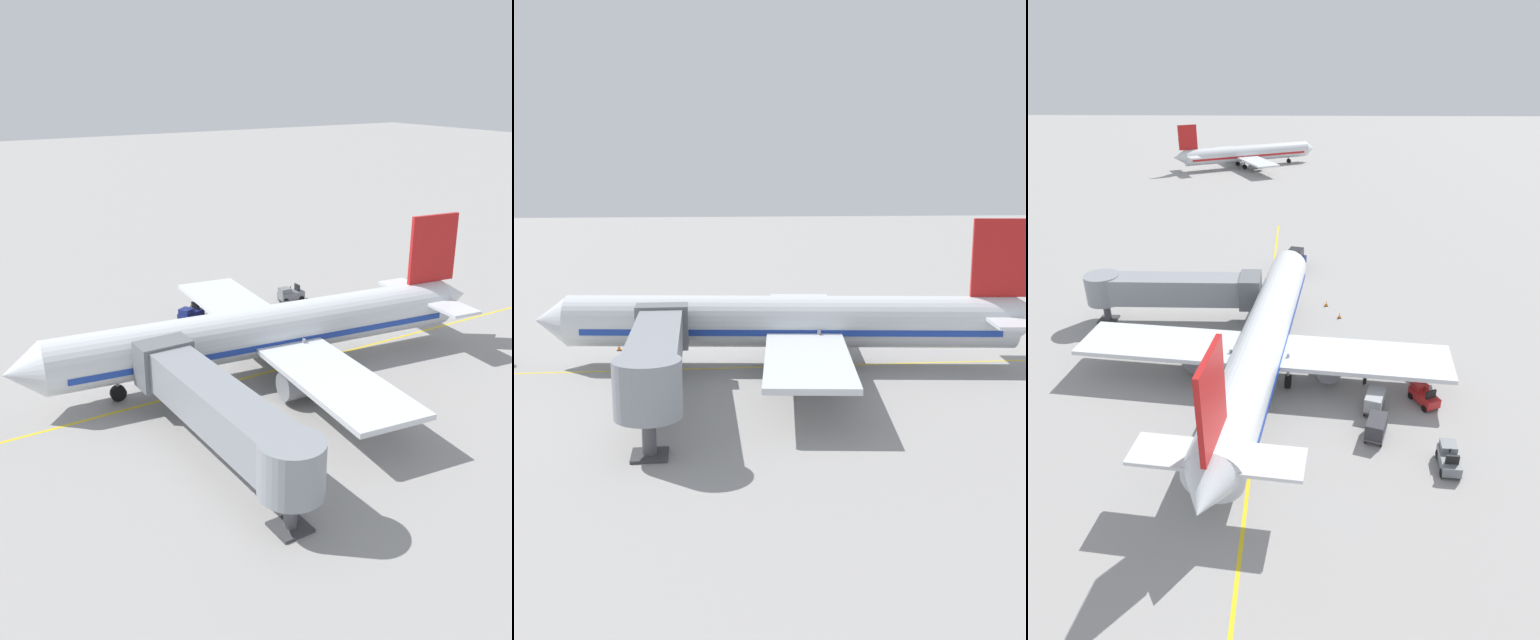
% 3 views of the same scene
% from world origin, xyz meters
% --- Properties ---
extents(ground_plane, '(400.00, 400.00, 0.00)m').
position_xyz_m(ground_plane, '(0.00, 0.00, 0.00)').
color(ground_plane, gray).
extents(gate_lead_in_line, '(0.24, 80.00, 0.01)m').
position_xyz_m(gate_lead_in_line, '(0.00, 0.00, 0.00)').
color(gate_lead_in_line, gold).
rests_on(gate_lead_in_line, ground).
extents(parked_airliner, '(30.40, 37.34, 10.63)m').
position_xyz_m(parked_airliner, '(0.22, -1.78, 3.19)').
color(parked_airliner, silver).
rests_on(parked_airliner, ground).
extents(jet_bridge, '(17.15, 3.50, 4.98)m').
position_xyz_m(jet_bridge, '(-9.09, 7.47, 3.46)').
color(jet_bridge, gray).
rests_on(jet_bridge, ground).
extents(pushback_tractor, '(3.32, 4.83, 2.40)m').
position_xyz_m(pushback_tractor, '(2.54, 21.63, 1.10)').
color(pushback_tractor, navy).
rests_on(pushback_tractor, ground).
extents(baggage_tug_lead, '(2.18, 2.77, 1.62)m').
position_xyz_m(baggage_tug_lead, '(12.83, -1.58, 0.71)').
color(baggage_tug_lead, navy).
rests_on(baggage_tug_lead, ground).
extents(baggage_tug_trailing, '(1.47, 2.59, 1.62)m').
position_xyz_m(baggage_tug_trailing, '(12.87, -12.55, 0.71)').
color(baggage_tug_trailing, slate).
rests_on(baggage_tug_trailing, ground).
extents(baggage_tug_spare, '(2.12, 2.77, 1.62)m').
position_xyz_m(baggage_tug_spare, '(12.72, -5.66, 0.71)').
color(baggage_tug_spare, '#B21E1E').
rests_on(baggage_tug_spare, ground).
extents(baggage_cart_front, '(1.92, 2.97, 1.58)m').
position_xyz_m(baggage_cart_front, '(8.81, -6.77, 0.95)').
color(baggage_cart_front, '#4C4C51').
rests_on(baggage_cart_front, ground).
extents(baggage_cart_second_in_train, '(1.92, 2.97, 1.58)m').
position_xyz_m(baggage_cart_second_in_train, '(8.55, -9.75, 0.95)').
color(baggage_cart_second_in_train, '#4C4C51').
rests_on(baggage_cart_second_in_train, ground).
extents(ground_crew_wing_walker, '(0.66, 0.47, 1.69)m').
position_xyz_m(ground_crew_wing_walker, '(8.53, -3.21, 0.95)').
color(ground_crew_wing_walker, '#232328').
rests_on(ground_crew_wing_walker, ground).
extents(safety_cone_nose_left, '(0.36, 0.36, 0.59)m').
position_xyz_m(safety_cone_nose_left, '(7.31, 8.53, 0.29)').
color(safety_cone_nose_left, black).
rests_on(safety_cone_nose_left, ground).
extents(safety_cone_nose_right, '(0.36, 0.36, 0.59)m').
position_xyz_m(safety_cone_nose_right, '(6.10, 11.32, 0.29)').
color(safety_cone_nose_right, black).
rests_on(safety_cone_nose_right, ground).
extents(distant_taxiing_airliner, '(32.89, 27.60, 10.10)m').
position_xyz_m(distant_taxiing_airliner, '(-8.97, 86.80, 3.03)').
color(distant_taxiing_airliner, silver).
rests_on(distant_taxiing_airliner, ground).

